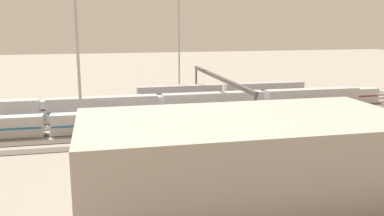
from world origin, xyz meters
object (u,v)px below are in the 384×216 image
object	(u,v)px
maintenance_shed	(244,156)
signal_gantry	(219,80)
light_mast_1	(77,39)
train_on_track_4	(160,106)
train_on_track_3	(144,105)
train_on_track_6	(114,121)
light_mast_0	(179,29)
train_on_track_0	(223,91)

from	to	relation	value
maintenance_shed	signal_gantry	bearing A→B (deg)	-102.61
light_mast_1	train_on_track_4	bearing A→B (deg)	-124.05
maintenance_shed	train_on_track_3	bearing A→B (deg)	-82.27
train_on_track_6	light_mast_0	world-z (taller)	light_mast_0
train_on_track_0	light_mast_0	xyz separation A→B (m)	(11.76, -2.27, 16.82)
train_on_track_4	maintenance_shed	world-z (taller)	maintenance_shed
train_on_track_3	train_on_track_6	distance (m)	16.75
train_on_track_3	light_mast_0	distance (m)	26.74
light_mast_0	train_on_track_6	bearing A→B (deg)	59.48
signal_gantry	maintenance_shed	distance (m)	44.53
train_on_track_0	train_on_track_3	size ratio (longest dim) A/B	0.39
light_mast_1	signal_gantry	size ratio (longest dim) A/B	0.63
train_on_track_6	signal_gantry	world-z (taller)	signal_gantry
train_on_track_3	train_on_track_6	xyz separation A→B (m)	(7.44, 15.00, -0.02)
maintenance_shed	train_on_track_0	bearing A→B (deg)	-104.82
train_on_track_3	light_mast_1	xyz separation A→B (m)	(12.88, 28.33, 16.02)
train_on_track_4	light_mast_1	xyz separation A→B (m)	(15.77, 23.33, 15.44)
train_on_track_3	train_on_track_6	world-z (taller)	same
light_mast_1	signal_gantry	world-z (taller)	light_mast_1
train_on_track_4	signal_gantry	size ratio (longest dim) A/B	2.12
train_on_track_4	signal_gantry	xyz separation A→B (m)	(-13.38, 0.00, 5.20)
light_mast_0	signal_gantry	size ratio (longest dim) A/B	0.67
maintenance_shed	train_on_track_6	bearing A→B (deg)	-67.22
train_on_track_3	light_mast_0	bearing A→B (deg)	-123.84
signal_gantry	light_mast_0	bearing A→B (deg)	-78.11
train_on_track_0	maintenance_shed	world-z (taller)	maintenance_shed
train_on_track_3	signal_gantry	world-z (taller)	signal_gantry
train_on_track_4	train_on_track_6	distance (m)	14.39
train_on_track_4	light_mast_1	size ratio (longest dim) A/B	3.36
light_mast_0	train_on_track_0	bearing A→B (deg)	169.09
train_on_track_4	light_mast_1	distance (m)	32.11
train_on_track_6	signal_gantry	distance (m)	26.38
light_mast_0	light_mast_1	size ratio (longest dim) A/B	1.05
light_mast_0	signal_gantry	bearing A→B (deg)	101.89
train_on_track_4	train_on_track_3	world-z (taller)	train_on_track_4
train_on_track_6	light_mast_0	distance (m)	41.06
train_on_track_6	train_on_track_0	bearing A→B (deg)	-135.73
light_mast_1	maintenance_shed	bearing A→B (deg)	134.15
train_on_track_0	train_on_track_6	distance (m)	42.98
light_mast_1	signal_gantry	xyz separation A→B (m)	(-29.14, -23.33, -10.23)
train_on_track_6	signal_gantry	bearing A→B (deg)	-157.13
train_on_track_3	light_mast_0	world-z (taller)	light_mast_0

